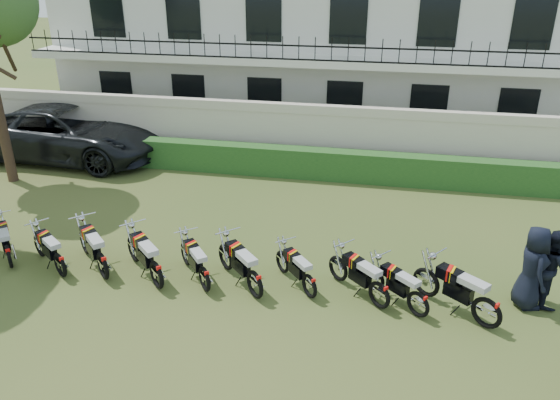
{
  "coord_description": "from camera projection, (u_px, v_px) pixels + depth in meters",
  "views": [
    {
      "loc": [
        3.01,
        -9.79,
        6.96
      ],
      "look_at": [
        0.58,
        2.49,
        1.25
      ],
      "focal_mm": 35.0,
      "sensor_mm": 36.0,
      "label": 1
    }
  ],
  "objects": [
    {
      "name": "ground",
      "position": [
        233.0,
        294.0,
        12.16
      ],
      "size": [
        100.0,
        100.0,
        0.0
      ],
      "primitive_type": "plane",
      "color": "#3C5321",
      "rests_on": "ground"
    },
    {
      "name": "perimeter_wall",
      "position": [
        295.0,
        136.0,
        18.81
      ],
      "size": [
        30.0,
        0.35,
        2.3
      ],
      "color": "beige",
      "rests_on": "ground"
    },
    {
      "name": "hedge",
      "position": [
        320.0,
        164.0,
        18.2
      ],
      "size": [
        18.0,
        0.6,
        1.0
      ],
      "primitive_type": "cube",
      "color": "#17421A",
      "rests_on": "ground"
    },
    {
      "name": "building",
      "position": [
        319.0,
        36.0,
        23.08
      ],
      "size": [
        20.4,
        9.6,
        7.4
      ],
      "color": "silver",
      "rests_on": "ground"
    },
    {
      "name": "motorcycle_0",
      "position": [
        8.0,
        251.0,
        12.98
      ],
      "size": [
        1.28,
        1.43,
        1.0
      ],
      "rotation": [
        0.0,
        0.0,
        0.72
      ],
      "color": "black",
      "rests_on": "ground"
    },
    {
      "name": "motorcycle_1",
      "position": [
        59.0,
        260.0,
        12.61
      ],
      "size": [
        1.56,
        1.19,
        1.02
      ],
      "rotation": [
        0.0,
        0.0,
        0.93
      ],
      "color": "black",
      "rests_on": "ground"
    },
    {
      "name": "motorcycle_2",
      "position": [
        102.0,
        260.0,
        12.5
      ],
      "size": [
        1.55,
        1.53,
        1.13
      ],
      "rotation": [
        0.0,
        0.0,
        0.79
      ],
      "color": "black",
      "rests_on": "ground"
    },
    {
      "name": "motorcycle_3",
      "position": [
        156.0,
        269.0,
        12.15
      ],
      "size": [
        1.56,
        1.53,
        1.14
      ],
      "rotation": [
        0.0,
        0.0,
        0.79
      ],
      "color": "black",
      "rests_on": "ground"
    },
    {
      "name": "motorcycle_4",
      "position": [
        204.0,
        273.0,
        12.08
      ],
      "size": [
        1.24,
        1.51,
        1.02
      ],
      "rotation": [
        0.0,
        0.0,
        0.68
      ],
      "color": "black",
      "rests_on": "ground"
    },
    {
      "name": "motorcycle_5",
      "position": [
        255.0,
        278.0,
        11.82
      ],
      "size": [
        1.47,
        1.55,
        1.11
      ],
      "rotation": [
        0.0,
        0.0,
        0.76
      ],
      "color": "black",
      "rests_on": "ground"
    },
    {
      "name": "motorcycle_6",
      "position": [
        310.0,
        281.0,
        11.86
      ],
      "size": [
        1.2,
        1.37,
        0.95
      ],
      "rotation": [
        0.0,
        0.0,
        0.71
      ],
      "color": "black",
      "rests_on": "ground"
    },
    {
      "name": "motorcycle_7",
      "position": [
        380.0,
        289.0,
        11.49
      ],
      "size": [
        1.47,
        1.39,
        1.05
      ],
      "rotation": [
        0.0,
        0.0,
        0.82
      ],
      "color": "black",
      "rests_on": "ground"
    },
    {
      "name": "motorcycle_8",
      "position": [
        419.0,
        299.0,
        11.22
      ],
      "size": [
        1.41,
        1.27,
        0.99
      ],
      "rotation": [
        0.0,
        0.0,
        0.85
      ],
      "color": "black",
      "rests_on": "ground"
    },
    {
      "name": "motorcycle_9",
      "position": [
        488.0,
        306.0,
        10.85
      ],
      "size": [
        1.73,
        1.41,
        1.16
      ],
      "rotation": [
        0.0,
        0.0,
        0.9
      ],
      "color": "black",
      "rests_on": "ground"
    },
    {
      "name": "suv",
      "position": [
        68.0,
        133.0,
        19.79
      ],
      "size": [
        7.14,
        3.54,
        1.95
      ],
      "primitive_type": "imported",
      "rotation": [
        0.0,
        0.0,
        1.53
      ],
      "color": "black",
      "rests_on": "ground"
    },
    {
      "name": "officer_3",
      "position": [
        532.0,
        268.0,
        11.42
      ],
      "size": [
        0.74,
        1.0,
        1.87
      ],
      "primitive_type": "imported",
      "rotation": [
        0.0,
        0.0,
        1.75
      ],
      "color": "black",
      "rests_on": "ground"
    },
    {
      "name": "officer_4",
      "position": [
        552.0,
        268.0,
        11.54
      ],
      "size": [
        0.72,
        0.9,
        1.74
      ],
      "primitive_type": "imported",
      "rotation": [
        0.0,
        0.0,
        1.65
      ],
      "color": "black",
      "rests_on": "ground"
    }
  ]
}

